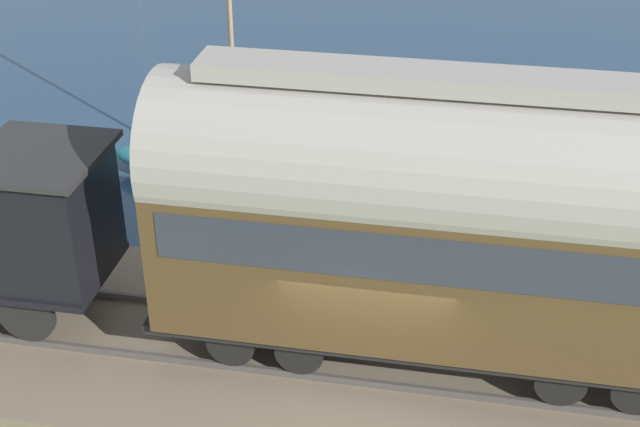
{
  "coord_description": "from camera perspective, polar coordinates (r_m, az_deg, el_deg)",
  "views": [
    {
      "loc": [
        -10.41,
        -1.2,
        9.56
      ],
      "look_at": [
        3.14,
        1.29,
        1.56
      ],
      "focal_mm": 50.0,
      "sensor_mm": 36.0,
      "label": 1
    }
  ],
  "objects": [
    {
      "name": "ground_plane",
      "position": [
        14.19,
        2.91,
        -12.26
      ],
      "size": [
        200.0,
        200.0,
        0.0
      ],
      "primitive_type": "plane",
      "color": "#607542"
    },
    {
      "name": "rail_embankment",
      "position": [
        14.6,
        3.34,
        -9.71
      ],
      "size": [
        4.84,
        56.0,
        0.55
      ],
      "color": "#756651",
      "rests_on": "ground"
    },
    {
      "name": "passenger_coach",
      "position": [
        12.85,
        7.72,
        0.07
      ],
      "size": [
        2.37,
        8.62,
        4.76
      ],
      "color": "black",
      "rests_on": "rail_embankment"
    },
    {
      "name": "sailboat_teal",
      "position": [
        19.81,
        -5.27,
        2.69
      ],
      "size": [
        2.47,
        6.37,
        8.15
      ],
      "rotation": [
        0.0,
        0.0,
        -0.18
      ],
      "color": "#1E707A",
      "rests_on": "harbor_water"
    }
  ]
}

